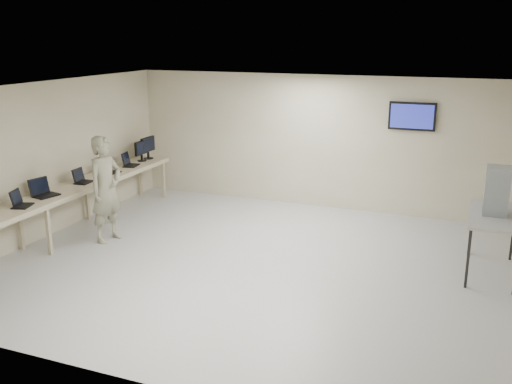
% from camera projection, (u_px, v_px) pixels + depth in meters
% --- Properties ---
extents(room, '(8.01, 7.01, 2.81)m').
position_uv_depth(room, '(255.00, 179.00, 8.94)').
color(room, '#A5A5A2').
rests_on(room, ground).
extents(workbench, '(0.76, 6.00, 0.90)m').
position_uv_depth(workbench, '(68.00, 192.00, 10.33)').
color(workbench, tan).
rests_on(workbench, ground).
extents(laptop_1, '(0.37, 0.40, 0.27)m').
position_uv_depth(laptop_1, '(20.00, 202.00, 9.24)').
color(laptop_1, black).
rests_on(laptop_1, workbench).
extents(laptop_2, '(0.41, 0.46, 0.31)m').
position_uv_depth(laptop_2, '(43.00, 191.00, 9.82)').
color(laptop_2, black).
rests_on(laptop_2, workbench).
extents(laptop_3, '(0.30, 0.36, 0.27)m').
position_uv_depth(laptop_3, '(82.00, 179.00, 10.71)').
color(laptop_3, black).
rests_on(laptop_3, workbench).
extents(laptop_4, '(0.31, 0.37, 0.27)m').
position_uv_depth(laptop_4, '(109.00, 170.00, 11.44)').
color(laptop_4, black).
rests_on(laptop_4, workbench).
extents(laptop_5, '(0.36, 0.40, 0.28)m').
position_uv_depth(laptop_5, '(129.00, 162.00, 12.06)').
color(laptop_5, black).
rests_on(laptop_5, workbench).
extents(monitor_near, '(0.20, 0.45, 0.45)m').
position_uv_depth(monitor_near, '(141.00, 149.00, 12.46)').
color(monitor_near, black).
rests_on(monitor_near, workbench).
extents(monitor_far, '(0.22, 0.49, 0.49)m').
position_uv_depth(monitor_far, '(148.00, 146.00, 12.70)').
color(monitor_far, black).
rests_on(monitor_far, workbench).
extents(soldier, '(0.57, 0.76, 1.90)m').
position_uv_depth(soldier, '(106.00, 189.00, 10.07)').
color(soldier, '#6C715A').
rests_on(soldier, ground).
extents(side_table, '(0.75, 1.60, 0.96)m').
position_uv_depth(side_table, '(495.00, 219.00, 8.67)').
color(side_table, '#969696').
rests_on(side_table, ground).
extents(storage_bins, '(0.35, 0.39, 0.73)m').
position_uv_depth(storage_bins, '(497.00, 191.00, 8.56)').
color(storage_bins, '#97A0AD').
rests_on(storage_bins, side_table).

